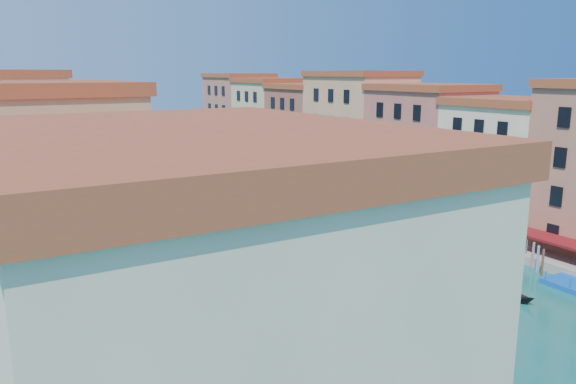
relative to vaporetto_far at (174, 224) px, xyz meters
name	(u,v)px	position (x,y,z in m)	size (l,w,h in m)	color
left_bank_palazzos	(19,166)	(-16.99, 5.48, 8.26)	(12.80, 128.40, 21.00)	beige
right_bank_palazzos	(380,138)	(39.01, 5.80, 8.30)	(12.80, 128.40, 21.00)	#A85D43
quay	(340,196)	(31.01, 5.80, -0.95)	(4.00, 140.00, 1.00)	#A49684
mooring_poles_right	(515,253)	(28.11, -30.40, -0.15)	(1.44, 54.24, 3.20)	#4E301A
vaporetto_far	(174,224)	(0.00, 0.00, 0.00)	(5.61, 21.74, 3.21)	silver
gondola_fore	(418,281)	(14.68, -29.58, -1.02)	(4.58, 12.26, 2.50)	black
gondola_right	(487,282)	(20.23, -33.31, -0.97)	(1.95, 12.50, 2.49)	black
gondola_far	(301,227)	(15.61, -6.34, -1.10)	(6.06, 11.00, 1.68)	black
motorboat_mid	(254,240)	(6.89, -9.30, -0.89)	(3.63, 7.15, 1.42)	silver
motorboat_far	(211,180)	(18.02, 29.85, -0.85)	(4.51, 7.69, 1.52)	silver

